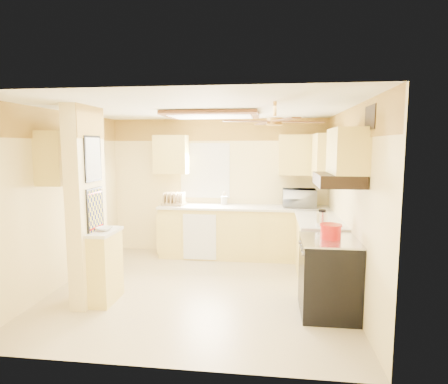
# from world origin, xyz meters

# --- Properties ---
(floor) EXTENTS (4.00, 4.00, 0.00)m
(floor) POSITION_xyz_m (0.00, 0.00, 0.00)
(floor) COLOR #C8B08A
(floor) RESTS_ON ground
(ceiling) EXTENTS (4.00, 4.00, 0.00)m
(ceiling) POSITION_xyz_m (0.00, 0.00, 2.50)
(ceiling) COLOR white
(ceiling) RESTS_ON wall_back
(wall_back) EXTENTS (4.00, 0.00, 4.00)m
(wall_back) POSITION_xyz_m (0.00, 1.90, 1.25)
(wall_back) COLOR #FFE69B
(wall_back) RESTS_ON floor
(wall_front) EXTENTS (4.00, 0.00, 4.00)m
(wall_front) POSITION_xyz_m (0.00, -1.90, 1.25)
(wall_front) COLOR #FFE69B
(wall_front) RESTS_ON floor
(wall_left) EXTENTS (0.00, 3.80, 3.80)m
(wall_left) POSITION_xyz_m (-2.00, 0.00, 1.25)
(wall_left) COLOR #FFE69B
(wall_left) RESTS_ON floor
(wall_right) EXTENTS (0.00, 3.80, 3.80)m
(wall_right) POSITION_xyz_m (2.00, 0.00, 1.25)
(wall_right) COLOR #FFE69B
(wall_right) RESTS_ON floor
(wallpaper_border) EXTENTS (4.00, 0.02, 0.40)m
(wallpaper_border) POSITION_xyz_m (0.00, 1.88, 2.30)
(wallpaper_border) COLOR gold
(wallpaper_border) RESTS_ON wall_back
(partition_column) EXTENTS (0.20, 0.70, 2.50)m
(partition_column) POSITION_xyz_m (-1.35, -0.55, 1.25)
(partition_column) COLOR #FFE69B
(partition_column) RESTS_ON floor
(partition_ledge) EXTENTS (0.25, 0.55, 0.90)m
(partition_ledge) POSITION_xyz_m (-1.13, -0.55, 0.45)
(partition_ledge) COLOR #FDEA72
(partition_ledge) RESTS_ON floor
(ledge_top) EXTENTS (0.28, 0.58, 0.04)m
(ledge_top) POSITION_xyz_m (-1.13, -0.55, 0.92)
(ledge_top) COLOR white
(ledge_top) RESTS_ON partition_ledge
(lower_cabinets_back) EXTENTS (3.00, 0.60, 0.90)m
(lower_cabinets_back) POSITION_xyz_m (0.50, 1.60, 0.45)
(lower_cabinets_back) COLOR #FDEA72
(lower_cabinets_back) RESTS_ON floor
(lower_cabinets_right) EXTENTS (0.60, 1.40, 0.90)m
(lower_cabinets_right) POSITION_xyz_m (1.70, 0.60, 0.45)
(lower_cabinets_right) COLOR #FDEA72
(lower_cabinets_right) RESTS_ON floor
(countertop_back) EXTENTS (3.04, 0.64, 0.04)m
(countertop_back) POSITION_xyz_m (0.50, 1.59, 0.92)
(countertop_back) COLOR white
(countertop_back) RESTS_ON lower_cabinets_back
(countertop_right) EXTENTS (0.64, 1.44, 0.04)m
(countertop_right) POSITION_xyz_m (1.69, 0.60, 0.92)
(countertop_right) COLOR white
(countertop_right) RESTS_ON lower_cabinets_right
(dishwasher_panel) EXTENTS (0.58, 0.02, 0.80)m
(dishwasher_panel) POSITION_xyz_m (-0.25, 1.29, 0.43)
(dishwasher_panel) COLOR white
(dishwasher_panel) RESTS_ON lower_cabinets_back
(window) EXTENTS (0.92, 0.02, 1.02)m
(window) POSITION_xyz_m (-0.25, 1.89, 1.55)
(window) COLOR white
(window) RESTS_ON wall_back
(upper_cab_back_left) EXTENTS (0.60, 0.35, 0.70)m
(upper_cab_back_left) POSITION_xyz_m (-0.85, 1.72, 1.85)
(upper_cab_back_left) COLOR #FDEA72
(upper_cab_back_left) RESTS_ON wall_back
(upper_cab_back_right) EXTENTS (0.90, 0.35, 0.70)m
(upper_cab_back_right) POSITION_xyz_m (1.55, 1.72, 1.85)
(upper_cab_back_right) COLOR #FDEA72
(upper_cab_back_right) RESTS_ON wall_back
(upper_cab_right) EXTENTS (0.35, 1.00, 0.70)m
(upper_cab_right) POSITION_xyz_m (1.82, 1.25, 1.85)
(upper_cab_right) COLOR #FDEA72
(upper_cab_right) RESTS_ON wall_right
(upper_cab_left_wall) EXTENTS (0.35, 0.75, 0.70)m
(upper_cab_left_wall) POSITION_xyz_m (-1.82, -0.25, 1.85)
(upper_cab_left_wall) COLOR #FDEA72
(upper_cab_left_wall) RESTS_ON wall_left
(upper_cab_over_stove) EXTENTS (0.35, 0.76, 0.52)m
(upper_cab_over_stove) POSITION_xyz_m (1.82, -0.55, 1.95)
(upper_cab_over_stove) COLOR #FDEA72
(upper_cab_over_stove) RESTS_ON wall_right
(stove) EXTENTS (0.68, 0.77, 0.92)m
(stove) POSITION_xyz_m (1.67, -0.55, 0.46)
(stove) COLOR black
(stove) RESTS_ON floor
(range_hood) EXTENTS (0.50, 0.76, 0.14)m
(range_hood) POSITION_xyz_m (1.74, -0.55, 1.62)
(range_hood) COLOR black
(range_hood) RESTS_ON upper_cab_over_stove
(poster_menu) EXTENTS (0.02, 0.42, 0.57)m
(poster_menu) POSITION_xyz_m (-1.24, -0.55, 1.85)
(poster_menu) COLOR black
(poster_menu) RESTS_ON partition_column
(poster_nashville) EXTENTS (0.02, 0.42, 0.57)m
(poster_nashville) POSITION_xyz_m (-1.24, -0.55, 1.20)
(poster_nashville) COLOR black
(poster_nashville) RESTS_ON partition_column
(ceiling_light_panel) EXTENTS (1.35, 0.95, 0.06)m
(ceiling_light_panel) POSITION_xyz_m (0.10, 0.50, 2.46)
(ceiling_light_panel) COLOR brown
(ceiling_light_panel) RESTS_ON ceiling
(ceiling_fan) EXTENTS (1.15, 1.15, 0.26)m
(ceiling_fan) POSITION_xyz_m (1.00, -0.70, 2.29)
(ceiling_fan) COLOR gold
(ceiling_fan) RESTS_ON ceiling
(vent_grate) EXTENTS (0.02, 0.40, 0.25)m
(vent_grate) POSITION_xyz_m (1.98, -0.90, 2.30)
(vent_grate) COLOR black
(vent_grate) RESTS_ON wall_right
(microwave) EXTENTS (0.57, 0.39, 0.31)m
(microwave) POSITION_xyz_m (1.47, 1.64, 1.10)
(microwave) COLOR white
(microwave) RESTS_ON countertop_back
(bowl) EXTENTS (0.23, 0.23, 0.05)m
(bowl) POSITION_xyz_m (-1.12, -0.56, 0.96)
(bowl) COLOR white
(bowl) RESTS_ON ledge_top
(dutch_oven) EXTENTS (0.26, 0.26, 0.17)m
(dutch_oven) POSITION_xyz_m (1.68, -0.51, 1.00)
(dutch_oven) COLOR red
(dutch_oven) RESTS_ON stove
(kettle) EXTENTS (0.15, 0.15, 0.23)m
(kettle) POSITION_xyz_m (1.65, 0.05, 1.05)
(kettle) COLOR silver
(kettle) RESTS_ON countertop_right
(dish_rack) EXTENTS (0.43, 0.34, 0.23)m
(dish_rack) POSITION_xyz_m (-0.77, 1.57, 1.02)
(dish_rack) COLOR tan
(dish_rack) RESTS_ON countertop_back
(utensil_crock) EXTENTS (0.12, 0.12, 0.23)m
(utensil_crock) POSITION_xyz_m (0.13, 1.75, 1.02)
(utensil_crock) COLOR white
(utensil_crock) RESTS_ON countertop_back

